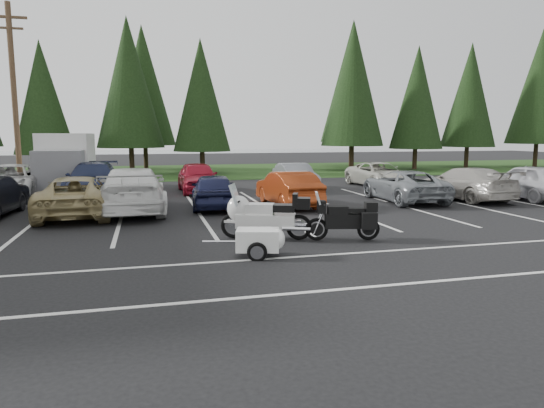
% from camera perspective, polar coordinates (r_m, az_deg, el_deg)
% --- Properties ---
extents(ground, '(120.00, 120.00, 0.00)m').
position_cam_1_polar(ground, '(14.87, 1.32, -2.85)').
color(ground, black).
rests_on(ground, ground).
extents(grass_strip, '(80.00, 16.00, 0.01)m').
position_cam_1_polar(grass_strip, '(38.35, -8.56, 3.84)').
color(grass_strip, '#1C3912').
rests_on(grass_strip, ground).
extents(lake_water, '(70.00, 50.00, 0.02)m').
position_cam_1_polar(lake_water, '(69.55, -8.00, 5.75)').
color(lake_water, slate).
rests_on(lake_water, ground).
extents(utility_pole, '(1.60, 0.26, 9.00)m').
position_cam_1_polar(utility_pole, '(26.78, -28.06, 11.21)').
color(utility_pole, '#473321').
rests_on(utility_pole, ground).
extents(box_truck, '(2.40, 5.60, 2.90)m').
position_cam_1_polar(box_truck, '(26.87, -23.19, 4.55)').
color(box_truck, silver).
rests_on(box_truck, ground).
extents(stall_markings, '(32.00, 16.00, 0.01)m').
position_cam_1_polar(stall_markings, '(16.77, -0.55, -1.57)').
color(stall_markings, silver).
rests_on(stall_markings, ground).
extents(conifer_3, '(3.87, 3.87, 9.02)m').
position_cam_1_polar(conifer_3, '(36.10, -25.43, 11.25)').
color(conifer_3, '#332316').
rests_on(conifer_3, ground).
extents(conifer_4, '(4.80, 4.80, 11.17)m').
position_cam_1_polar(conifer_4, '(37.13, -16.51, 13.55)').
color(conifer_4, '#332316').
rests_on(conifer_4, ground).
extents(conifer_5, '(4.14, 4.14, 9.63)m').
position_cam_1_polar(conifer_5, '(35.96, -8.34, 12.54)').
color(conifer_5, '#332316').
rests_on(conifer_5, ground).
extents(conifer_6, '(4.93, 4.93, 11.48)m').
position_cam_1_polar(conifer_6, '(39.71, 9.54, 13.66)').
color(conifer_6, '#332316').
rests_on(conifer_6, ground).
extents(conifer_7, '(4.27, 4.27, 9.94)m').
position_cam_1_polar(conifer_7, '(41.89, 16.72, 11.90)').
color(conifer_7, '#332316').
rests_on(conifer_7, ground).
extents(conifer_8, '(4.53, 4.53, 10.56)m').
position_cam_1_polar(conifer_8, '(45.63, 22.25, 11.76)').
color(conifer_8, '#332316').
rests_on(conifer_8, ground).
extents(conifer_9, '(5.19, 5.19, 12.10)m').
position_cam_1_polar(conifer_9, '(48.53, 29.07, 12.17)').
color(conifer_9, '#332316').
rests_on(conifer_9, ground).
extents(conifer_back_b, '(4.97, 4.97, 11.58)m').
position_cam_1_polar(conifer_back_b, '(41.72, -14.92, 13.31)').
color(conifer_back_b, '#332316').
rests_on(conifer_back_b, ground).
extents(conifer_back_c, '(5.50, 5.50, 12.81)m').
position_cam_1_polar(conifer_back_c, '(44.87, 9.45, 14.02)').
color(conifer_back_c, '#332316').
rests_on(conifer_back_c, ground).
extents(car_near_2, '(2.46, 5.14, 1.42)m').
position_cam_1_polar(car_near_2, '(18.26, -21.98, 0.86)').
color(car_near_2, tan).
rests_on(car_near_2, ground).
extents(car_near_3, '(2.36, 5.74, 1.66)m').
position_cam_1_polar(car_near_3, '(18.42, -16.08, 1.59)').
color(car_near_3, silver).
rests_on(car_near_3, ground).
extents(car_near_4, '(1.97, 4.17, 1.38)m').
position_cam_1_polar(car_near_4, '(18.94, -6.93, 1.59)').
color(car_near_4, '#181C3C').
rests_on(car_near_4, ground).
extents(car_near_5, '(1.76, 4.34, 1.40)m').
position_cam_1_polar(car_near_5, '(19.41, 1.90, 1.83)').
color(car_near_5, '#943412').
rests_on(car_near_5, ground).
extents(car_near_6, '(2.44, 4.91, 1.34)m').
position_cam_1_polar(car_near_6, '(21.52, 15.23, 2.09)').
color(car_near_6, gray).
rests_on(car_near_6, ground).
extents(car_near_7, '(2.45, 5.09, 1.43)m').
position_cam_1_polar(car_near_7, '(22.95, 21.72, 2.27)').
color(car_near_7, '#AFA9A0').
rests_on(car_near_7, ground).
extents(car_near_8, '(1.95, 4.65, 1.57)m').
position_cam_1_polar(car_near_8, '(24.19, 27.95, 2.34)').
color(car_near_8, silver).
rests_on(car_near_8, ground).
extents(car_far_0, '(2.64, 5.46, 1.50)m').
position_cam_1_polar(car_far_0, '(24.97, -28.56, 2.37)').
color(car_far_0, silver).
rests_on(car_far_0, ground).
extents(car_far_1, '(2.27, 5.44, 1.57)m').
position_cam_1_polar(car_far_1, '(23.75, -20.28, 2.70)').
color(car_far_1, '#19203F').
rests_on(car_far_1, ground).
extents(car_far_2, '(1.85, 4.45, 1.51)m').
position_cam_1_polar(car_far_2, '(24.30, -8.71, 3.15)').
color(car_far_2, maroon).
rests_on(car_far_2, ground).
extents(car_far_3, '(1.46, 4.15, 1.36)m').
position_cam_1_polar(car_far_3, '(25.02, 2.77, 3.21)').
color(car_far_3, slate).
rests_on(car_far_3, ground).
extents(car_far_4, '(2.35, 4.86, 1.33)m').
position_cam_1_polar(car_far_4, '(27.28, 12.50, 3.40)').
color(car_far_4, beige).
rests_on(car_far_4, ground).
extents(touring_motorcycle, '(2.89, 1.81, 1.53)m').
position_cam_1_polar(touring_motorcycle, '(13.17, -0.73, -0.89)').
color(touring_motorcycle, silver).
rests_on(touring_motorcycle, ground).
extents(cargo_trailer, '(1.60, 1.16, 0.66)m').
position_cam_1_polar(cargo_trailer, '(11.38, -1.69, -4.57)').
color(cargo_trailer, white).
rests_on(cargo_trailer, ground).
extents(adventure_motorcycle, '(2.34, 1.24, 1.36)m').
position_cam_1_polar(adventure_motorcycle, '(13.16, 8.34, -1.38)').
color(adventure_motorcycle, black).
rests_on(adventure_motorcycle, ground).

